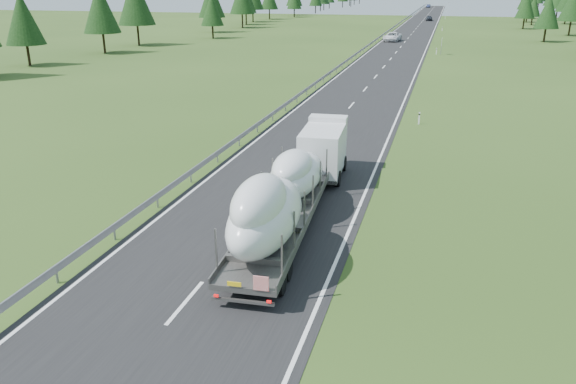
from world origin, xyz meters
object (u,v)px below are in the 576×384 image
(highway_sign, at_px, (442,43))
(distant_car_dark, at_px, (429,18))
(boat_truck, at_px, (291,184))
(distant_car_blue, at_px, (428,6))
(distant_van, at_px, (392,37))

(highway_sign, height_order, distant_car_dark, highway_sign)
(boat_truck, relative_size, distant_car_dark, 3.79)
(highway_sign, xyz_separation_m, distant_car_dark, (-5.37, 90.03, -1.02))
(boat_truck, xyz_separation_m, distant_car_dark, (0.03, 162.23, -1.24))
(boat_truck, relative_size, distant_car_blue, 3.93)
(boat_truck, distance_m, distant_car_blue, 268.20)
(distant_van, height_order, distant_car_blue, distant_van)
(distant_car_blue, bearing_deg, distant_car_dark, -82.84)
(highway_sign, distance_m, boat_truck, 72.41)
(highway_sign, relative_size, distant_car_blue, 0.58)
(distant_car_dark, xyz_separation_m, distant_car_blue, (-4.43, 105.92, -0.05))
(distant_car_dark, bearing_deg, boat_truck, -95.91)
(highway_sign, height_order, distant_van, highway_sign)
(distant_van, distance_m, distant_car_blue, 175.51)
(highway_sign, bearing_deg, distant_car_blue, 92.86)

